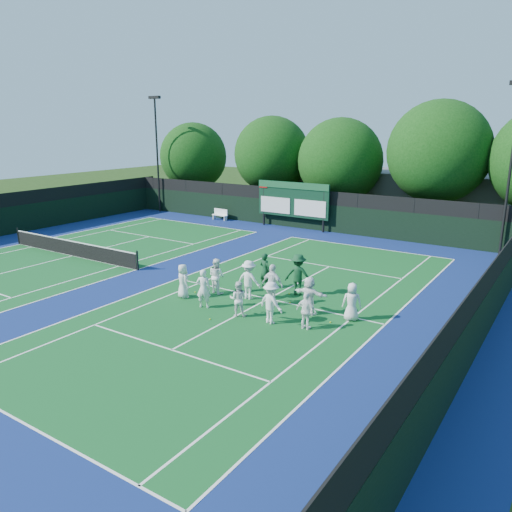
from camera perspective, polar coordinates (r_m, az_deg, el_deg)
The scene contains 33 objects.
ground at distance 22.01m, azimuth 0.03°, elevation -5.67°, with size 120.00×120.00×0.00m, color #19320D.
court_apron at distance 26.31m, azimuth -9.72°, elevation -2.43°, with size 34.00×32.00×0.01m, color navy.
near_court at distance 22.79m, azimuth 1.42°, elevation -4.92°, with size 11.05×23.85×0.01m.
left_court at distance 32.16m, azimuth -20.20°, elevation 0.03°, with size 11.05×23.85×0.01m.
back_fence at distance 38.00m, azimuth 5.84°, elevation 5.10°, with size 34.00×0.08×3.00m.
divider_fence_right at distance 19.41m, azimuth 24.68°, elevation -5.66°, with size 0.08×32.00×3.00m.
scoreboard at distance 37.99m, azimuth 4.22°, elevation 6.40°, with size 6.00×0.21×3.55m.
clubhouse at distance 43.69m, azimuth 15.51°, elevation 6.75°, with size 18.00×6.00×4.00m, color #5C5C61.
light_pole_left at distance 46.18m, azimuth -11.29°, elevation 12.76°, with size 1.20×0.30×10.12m.
tennis_net at distance 32.05m, azimuth -20.28°, elevation 0.86°, with size 11.30×0.10×1.10m.
bench at distance 41.77m, azimuth -4.10°, elevation 4.81°, with size 1.49×0.52×0.92m.
tree_a at distance 48.37m, azimuth -6.96°, elevation 11.04°, with size 6.27×6.27×7.94m.
tree_b at distance 43.22m, azimuth 2.04°, elevation 11.30°, with size 6.40×6.40×8.46m.
tree_c at distance 40.30m, azimuth 9.84°, elevation 10.43°, with size 6.62×6.62×8.28m.
tree_d at distance 37.87m, azimuth 20.40°, elevation 10.81°, with size 7.15×7.15×9.44m.
tennis_ball_0 at distance 20.51m, azimuth -5.28°, elevation -7.20°, with size 0.07×0.07×0.07m, color #B7CA17.
tennis_ball_1 at distance 21.33m, azimuth 5.61°, elevation -6.33°, with size 0.07×0.07×0.07m, color #B7CA17.
tennis_ball_2 at distance 20.34m, azimuth 8.50°, elevation -7.50°, with size 0.07×0.07×0.07m, color #B7CA17.
tennis_ball_3 at distance 23.77m, azimuth -6.97°, elevation -4.13°, with size 0.07×0.07×0.07m, color #B7CA17.
tennis_ball_4 at distance 23.42m, azimuth 3.82°, elevation -4.33°, with size 0.07×0.07×0.07m, color #B7CA17.
tennis_ball_5 at distance 22.29m, azimuth 3.89°, elevation -5.35°, with size 0.07×0.07×0.07m, color #B7CA17.
player_front_0 at distance 22.99m, azimuth -8.35°, elevation -2.85°, with size 0.77×0.50×1.58m, color silver.
player_front_1 at distance 21.60m, azimuth -6.01°, elevation -3.73°, with size 0.63×0.41×1.73m, color white.
player_front_2 at distance 20.61m, azimuth -2.06°, elevation -4.92°, with size 0.72×0.56×1.49m, color white.
player_front_3 at distance 19.84m, azimuth 1.74°, elevation -5.36°, with size 1.11×0.64×1.72m, color white.
player_front_4 at distance 19.39m, azimuth 5.77°, elevation -6.28°, with size 0.87×0.36×1.49m, color white.
player_back_0 at distance 23.43m, azimuth -4.52°, elevation -2.27°, with size 0.81×0.63×1.67m, color white.
player_back_1 at distance 22.56m, azimuth -0.83°, elevation -2.74°, with size 1.16×0.67×1.80m, color white.
player_back_2 at distance 21.80m, azimuth 1.91°, elevation -3.31°, with size 1.08×0.45×1.85m, color white.
player_back_3 at distance 20.89m, azimuth 6.11°, elevation -4.51°, with size 1.51×0.48×1.63m, color white.
player_back_4 at distance 20.50m, azimuth 10.89°, elevation -5.16°, with size 0.77×0.50×1.58m, color silver.
coach_left at distance 24.07m, azimuth 1.04°, elevation -1.69°, with size 0.63×0.42×1.74m, color #0E361C.
coach_right at distance 23.14m, azimuth 4.84°, elevation -2.14°, with size 1.26×0.72×1.95m, color #103C1E.
Camera 1 is at (11.39, -17.20, 7.68)m, focal length 35.00 mm.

